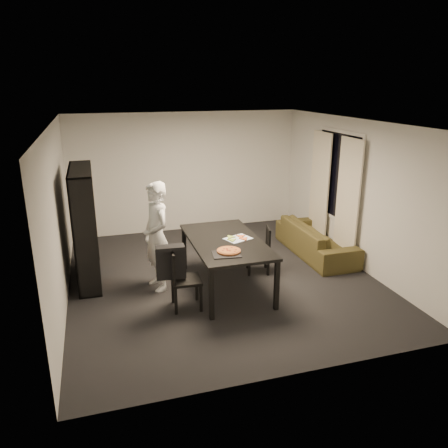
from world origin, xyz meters
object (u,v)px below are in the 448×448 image
object	(u,v)px
bookshelf	(85,226)
chair_left	(180,275)
person	(157,237)
sofa	(316,239)
baking_tray	(226,254)
pepperoni_pizza	(229,251)
chair_right	(263,247)
dining_table	(226,244)

from	to	relation	value
bookshelf	chair_left	bearing A→B (deg)	-48.18
person	sofa	distance (m)	3.24
sofa	baking_tray	bearing A→B (deg)	122.98
bookshelf	pepperoni_pizza	xyz separation A→B (m)	(2.01, -1.49, -0.11)
bookshelf	person	size ratio (longest dim) A/B	1.08
chair_left	person	size ratio (longest dim) A/B	0.52
sofa	chair_right	bearing A→B (deg)	110.42
bookshelf	dining_table	world-z (taller)	bookshelf
person	pepperoni_pizza	world-z (taller)	person
bookshelf	chair_left	world-z (taller)	bookshelf
bookshelf	sofa	world-z (taller)	bookshelf
dining_table	sofa	bearing A→B (deg)	22.84
bookshelf	dining_table	size ratio (longest dim) A/B	0.97
chair_right	sofa	size ratio (longest dim) A/B	0.40
person	sofa	world-z (taller)	person
bookshelf	baking_tray	size ratio (longest dim) A/B	4.75
chair_left	pepperoni_pizza	distance (m)	0.79
person	baking_tray	size ratio (longest dim) A/B	4.38
chair_right	baking_tray	world-z (taller)	baking_tray
chair_left	sofa	world-z (taller)	chair_left
baking_tray	sofa	xyz separation A→B (m)	(2.26, 1.47, -0.52)
dining_table	pepperoni_pizza	bearing A→B (deg)	-102.29
bookshelf	person	xyz separation A→B (m)	(1.07, -0.67, -0.07)
chair_right	person	world-z (taller)	person
bookshelf	sofa	xyz separation A→B (m)	(4.21, -0.09, -0.65)
chair_right	person	distance (m)	1.88
bookshelf	dining_table	bearing A→B (deg)	-24.53
bookshelf	chair_right	distance (m)	3.00
person	baking_tray	world-z (taller)	person
dining_table	person	distance (m)	1.10
pepperoni_pizza	sofa	xyz separation A→B (m)	(2.20, 1.40, -0.54)
bookshelf	baking_tray	xyz separation A→B (m)	(1.95, -1.55, -0.13)
dining_table	chair_right	xyz separation A→B (m)	(0.79, 0.40, -0.27)
bookshelf	chair_left	xyz separation A→B (m)	(1.28, -1.43, -0.43)
chair_right	baking_tray	size ratio (longest dim) A/B	2.06
sofa	bookshelf	bearing A→B (deg)	88.81
dining_table	chair_right	bearing A→B (deg)	26.64
bookshelf	baking_tray	bearing A→B (deg)	-38.57
dining_table	pepperoni_pizza	xyz separation A→B (m)	(-0.11, -0.52, 0.10)
pepperoni_pizza	bookshelf	bearing A→B (deg)	143.46
person	sofa	bearing A→B (deg)	86.07
chair_left	bookshelf	bearing A→B (deg)	45.53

